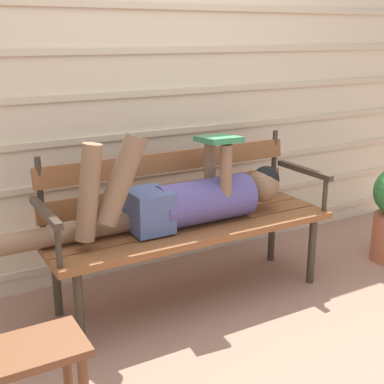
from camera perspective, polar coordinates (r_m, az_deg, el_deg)
name	(u,v)px	position (r m, az deg, el deg)	size (l,w,h in m)	color
ground_plane	(210,312)	(2.84, 2.02, -13.05)	(12.00, 12.00, 0.00)	#936B56
house_siding	(146,93)	(3.13, -5.10, 10.80)	(4.24, 0.08, 2.17)	beige
park_bench	(186,213)	(2.85, -0.70, -2.37)	(1.59, 0.50, 0.85)	brown
reclining_person	(180,199)	(2.72, -1.32, -0.77)	(1.75, 0.27, 0.54)	#514784
footstool	(29,369)	(2.00, -17.41, -17.99)	(0.40, 0.26, 0.39)	brown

